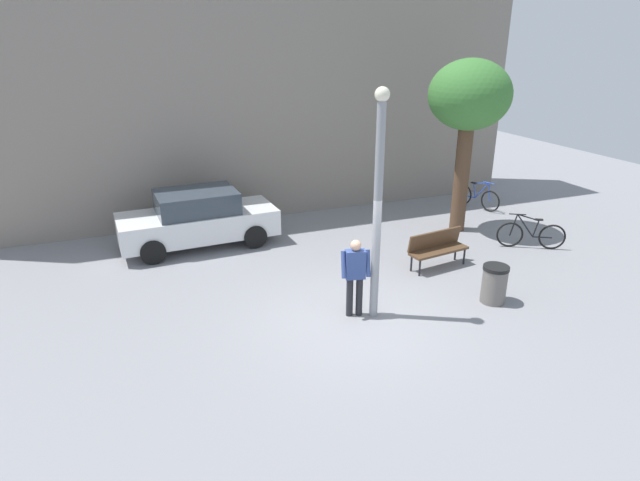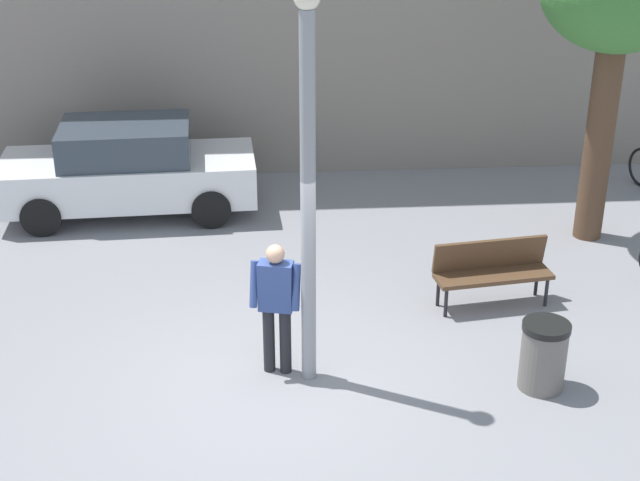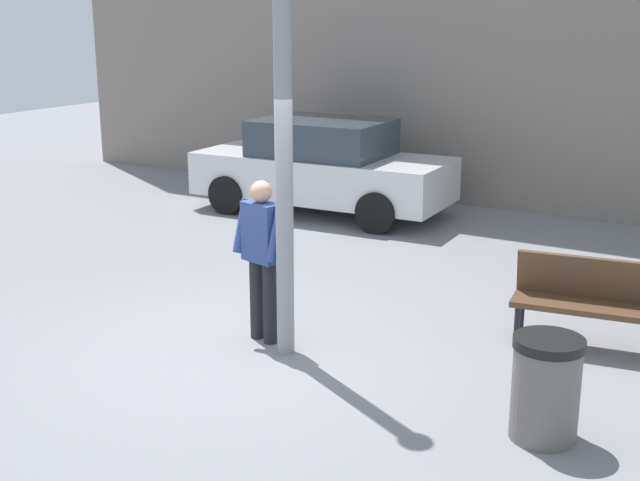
{
  "view_description": "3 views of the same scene",
  "coord_description": "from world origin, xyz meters",
  "px_view_note": "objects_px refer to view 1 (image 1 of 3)",
  "views": [
    {
      "loc": [
        -4.1,
        -8.6,
        5.42
      ],
      "look_at": [
        -0.12,
        1.59,
        1.17
      ],
      "focal_mm": 29.56,
      "sensor_mm": 36.0,
      "label": 1
    },
    {
      "loc": [
        -0.08,
        -9.29,
        6.04
      ],
      "look_at": [
        0.72,
        1.94,
        0.9
      ],
      "focal_mm": 51.48,
      "sensor_mm": 36.0,
      "label": 2
    },
    {
      "loc": [
        4.71,
        -6.53,
        3.3
      ],
      "look_at": [
        0.13,
        1.21,
        0.82
      ],
      "focal_mm": 47.4,
      "sensor_mm": 36.0,
      "label": 3
    }
  ],
  "objects_px": {
    "bicycle_blue": "(477,197)",
    "bicycle_black": "(531,235)",
    "person_by_lamppost": "(355,273)",
    "trash_bin": "(494,284)",
    "park_bench": "(437,246)",
    "parked_car_white": "(198,218)",
    "plaza_tree": "(469,100)",
    "lamppost": "(378,200)"
  },
  "relations": [
    {
      "from": "bicycle_blue",
      "to": "trash_bin",
      "type": "height_order",
      "value": "bicycle_blue"
    },
    {
      "from": "person_by_lamppost",
      "to": "trash_bin",
      "type": "height_order",
      "value": "person_by_lamppost"
    },
    {
      "from": "person_by_lamppost",
      "to": "park_bench",
      "type": "bearing_deg",
      "value": 27.04
    },
    {
      "from": "person_by_lamppost",
      "to": "park_bench",
      "type": "xyz_separation_m",
      "value": [
        2.96,
        1.51,
        -0.42
      ]
    },
    {
      "from": "bicycle_black",
      "to": "person_by_lamppost",
      "type": "bearing_deg",
      "value": -164.8
    },
    {
      "from": "park_bench",
      "to": "parked_car_white",
      "type": "relative_size",
      "value": 0.39
    },
    {
      "from": "plaza_tree",
      "to": "parked_car_white",
      "type": "xyz_separation_m",
      "value": [
        -7.39,
        1.54,
        -3.02
      ]
    },
    {
      "from": "park_bench",
      "to": "parked_car_white",
      "type": "height_order",
      "value": "parked_car_white"
    },
    {
      "from": "person_by_lamppost",
      "to": "bicycle_black",
      "type": "bearing_deg",
      "value": 15.2
    },
    {
      "from": "trash_bin",
      "to": "park_bench",
      "type": "bearing_deg",
      "value": 92.88
    },
    {
      "from": "plaza_tree",
      "to": "bicycle_black",
      "type": "bearing_deg",
      "value": -63.85
    },
    {
      "from": "person_by_lamppost",
      "to": "lamppost",
      "type": "bearing_deg",
      "value": -21.77
    },
    {
      "from": "bicycle_blue",
      "to": "trash_bin",
      "type": "relative_size",
      "value": 2.06
    },
    {
      "from": "park_bench",
      "to": "plaza_tree",
      "type": "height_order",
      "value": "plaza_tree"
    },
    {
      "from": "bicycle_black",
      "to": "trash_bin",
      "type": "xyz_separation_m",
      "value": [
        -2.97,
        -2.2,
        0.04
      ]
    },
    {
      "from": "bicycle_blue",
      "to": "parked_car_white",
      "type": "distance_m",
      "value": 9.28
    },
    {
      "from": "bicycle_blue",
      "to": "park_bench",
      "type": "bearing_deg",
      "value": -137.13
    },
    {
      "from": "bicycle_black",
      "to": "parked_car_white",
      "type": "height_order",
      "value": "parked_car_white"
    },
    {
      "from": "lamppost",
      "to": "trash_bin",
      "type": "relative_size",
      "value": 5.43
    },
    {
      "from": "lamppost",
      "to": "parked_car_white",
      "type": "relative_size",
      "value": 1.08
    },
    {
      "from": "plaza_tree",
      "to": "parked_car_white",
      "type": "height_order",
      "value": "plaza_tree"
    },
    {
      "from": "bicycle_black",
      "to": "park_bench",
      "type": "bearing_deg",
      "value": -177.6
    },
    {
      "from": "parked_car_white",
      "to": "bicycle_black",
      "type": "bearing_deg",
      "value": -22.81
    },
    {
      "from": "plaza_tree",
      "to": "bicycle_blue",
      "type": "relative_size",
      "value": 2.8
    },
    {
      "from": "lamppost",
      "to": "trash_bin",
      "type": "height_order",
      "value": "lamppost"
    },
    {
      "from": "person_by_lamppost",
      "to": "bicycle_blue",
      "type": "relative_size",
      "value": 0.96
    },
    {
      "from": "lamppost",
      "to": "bicycle_blue",
      "type": "distance_m",
      "value": 8.73
    },
    {
      "from": "lamppost",
      "to": "park_bench",
      "type": "bearing_deg",
      "value": 32.65
    },
    {
      "from": "plaza_tree",
      "to": "parked_car_white",
      "type": "distance_m",
      "value": 8.13
    },
    {
      "from": "park_bench",
      "to": "bicycle_black",
      "type": "xyz_separation_m",
      "value": [
        3.08,
        0.13,
        -0.16
      ]
    },
    {
      "from": "lamppost",
      "to": "plaza_tree",
      "type": "relative_size",
      "value": 0.94
    },
    {
      "from": "bicycle_black",
      "to": "parked_car_white",
      "type": "distance_m",
      "value": 9.08
    },
    {
      "from": "person_by_lamppost",
      "to": "trash_bin",
      "type": "distance_m",
      "value": 3.16
    },
    {
      "from": "park_bench",
      "to": "trash_bin",
      "type": "bearing_deg",
      "value": -87.12
    },
    {
      "from": "person_by_lamppost",
      "to": "trash_bin",
      "type": "relative_size",
      "value": 1.97
    },
    {
      "from": "bicycle_black",
      "to": "parked_car_white",
      "type": "bearing_deg",
      "value": 157.19
    },
    {
      "from": "parked_car_white",
      "to": "lamppost",
      "type": "bearing_deg",
      "value": -63.02
    },
    {
      "from": "person_by_lamppost",
      "to": "parked_car_white",
      "type": "xyz_separation_m",
      "value": [
        -2.33,
        5.16,
        -0.19
      ]
    },
    {
      "from": "bicycle_black",
      "to": "parked_car_white",
      "type": "relative_size",
      "value": 0.37
    },
    {
      "from": "park_bench",
      "to": "trash_bin",
      "type": "distance_m",
      "value": 2.08
    },
    {
      "from": "parked_car_white",
      "to": "trash_bin",
      "type": "relative_size",
      "value": 5.05
    },
    {
      "from": "bicycle_blue",
      "to": "bicycle_black",
      "type": "bearing_deg",
      "value": -104.2
    }
  ]
}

